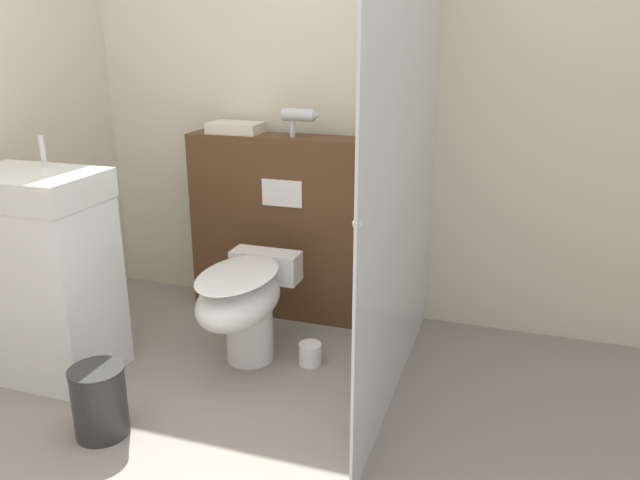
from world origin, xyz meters
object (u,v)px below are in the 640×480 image
at_px(toilet, 244,301).
at_px(waste_bin, 100,401).
at_px(hair_drier, 300,116).
at_px(sink_vanity, 42,276).

distance_m(toilet, waste_bin, 0.77).
xyz_separation_m(toilet, hair_drier, (0.07, 0.58, 0.79)).
height_order(hair_drier, waste_bin, hair_drier).
xyz_separation_m(toilet, sink_vanity, (-0.83, -0.35, 0.16)).
distance_m(sink_vanity, waste_bin, 0.71).
bearing_deg(sink_vanity, toilet, 22.83).
bearing_deg(toilet, waste_bin, -113.78).
bearing_deg(hair_drier, waste_bin, -106.63).
bearing_deg(hair_drier, toilet, -97.31).
xyz_separation_m(toilet, waste_bin, (-0.30, -0.69, -0.18)).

